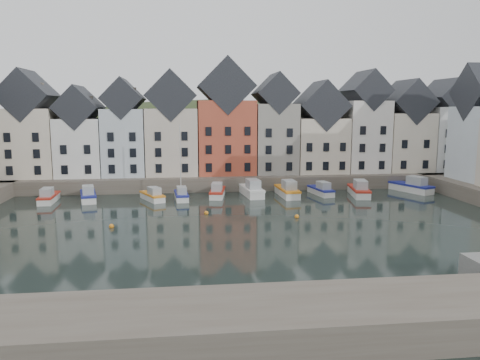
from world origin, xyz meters
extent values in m
plane|color=black|center=(0.00, 0.00, 0.00)|extent=(260.00, 260.00, 0.00)
cube|color=brown|center=(0.00, 30.00, 1.00)|extent=(90.00, 16.00, 2.00)
cube|color=brown|center=(-10.00, -22.00, 1.00)|extent=(50.00, 6.00, 2.00)
ellipsoid|color=#29371B|center=(0.00, 56.00, -18.00)|extent=(153.60, 70.40, 64.00)
sphere|color=black|center=(-13.94, 50.93, 8.70)|extent=(5.77, 5.77, 5.77)
sphere|color=black|center=(24.86, 60.75, 8.12)|extent=(5.27, 5.27, 5.27)
sphere|color=black|center=(31.82, 54.20, 7.88)|extent=(5.07, 5.07, 5.07)
sphere|color=black|center=(14.28, 55.19, 7.82)|extent=(5.01, 5.01, 5.01)
sphere|color=black|center=(-37.67, 56.61, 6.57)|extent=(3.94, 3.94, 3.94)
sphere|color=black|center=(28.33, 60.25, 8.05)|extent=(5.21, 5.21, 5.21)
sphere|color=black|center=(1.99, 58.64, 8.32)|extent=(5.45, 5.45, 5.45)
sphere|color=black|center=(37.80, 48.31, 7.21)|extent=(4.49, 4.49, 4.49)
cube|color=beige|center=(-29.17, 28.00, 7.04)|extent=(7.67, 8.00, 10.07)
cube|color=black|center=(-29.17, 28.00, 13.97)|extent=(7.67, 8.16, 7.67)
cube|color=white|center=(-21.90, 28.00, 6.30)|extent=(6.56, 8.00, 8.61)
cube|color=black|center=(-21.90, 28.00, 12.23)|extent=(6.56, 8.16, 6.56)
cube|color=silver|center=(-15.37, 28.00, 7.01)|extent=(6.20, 8.00, 10.02)
cube|color=black|center=(-15.37, 28.00, 13.55)|extent=(6.20, 8.16, 6.20)
cube|color=beige|center=(-8.27, 28.00, 7.04)|extent=(7.70, 8.00, 10.08)
cube|color=black|center=(-8.27, 28.00, 13.98)|extent=(7.70, 8.16, 7.70)
cube|color=#BD4E36|center=(0.07, 28.00, 7.64)|extent=(8.69, 8.00, 11.28)
cube|color=black|center=(0.07, 28.00, 15.43)|extent=(8.69, 8.16, 8.69)
cube|color=gray|center=(7.78, 28.00, 7.39)|extent=(6.43, 8.00, 10.78)
cube|color=black|center=(7.78, 28.00, 14.37)|extent=(6.43, 8.16, 6.43)
cube|color=beige|center=(15.08, 28.00, 6.28)|extent=(7.88, 8.00, 8.56)
cube|color=black|center=(15.08, 28.00, 12.51)|extent=(7.88, 8.16, 7.88)
cube|color=white|center=(22.42, 28.00, 7.64)|extent=(6.50, 8.00, 11.27)
cube|color=black|center=(22.42, 28.00, 14.88)|extent=(6.50, 8.16, 6.50)
cube|color=beige|center=(29.43, 28.00, 6.66)|extent=(7.23, 8.00, 9.32)
cube|color=black|center=(29.43, 28.00, 13.11)|extent=(7.23, 8.16, 7.23)
cube|color=white|center=(36.28, 28.00, 7.16)|extent=(6.18, 8.00, 10.32)
cube|color=black|center=(36.28, 28.00, 13.85)|extent=(6.18, 8.16, 6.18)
sphere|color=orange|center=(-4.00, 8.00, 0.15)|extent=(0.50, 0.50, 0.50)
sphere|color=orange|center=(6.00, 5.00, 0.15)|extent=(0.50, 0.50, 0.50)
sphere|color=orange|center=(-14.00, 3.00, 0.15)|extent=(0.50, 0.50, 0.50)
cube|color=silver|center=(-24.14, 17.52, 0.33)|extent=(1.92, 5.67, 1.03)
cube|color=#AE2618|center=(-24.14, 17.52, 0.89)|extent=(2.02, 5.79, 0.23)
cube|color=#969B9E|center=(-24.10, 16.68, 1.45)|extent=(1.40, 2.30, 1.12)
cube|color=silver|center=(-19.22, 17.92, 0.35)|extent=(3.08, 6.23, 1.10)
cube|color=navy|center=(-19.22, 17.92, 0.95)|extent=(3.21, 6.37, 0.25)
cube|color=#969B9E|center=(-19.02, 17.05, 1.54)|extent=(1.89, 2.64, 1.20)
cube|color=silver|center=(-10.77, 17.16, 0.31)|extent=(3.63, 5.45, 0.97)
cube|color=orange|center=(-10.77, 17.16, 0.83)|extent=(3.76, 5.58, 0.22)
cube|color=#969B9E|center=(-10.44, 16.44, 1.36)|extent=(2.00, 2.43, 1.05)
cube|color=silver|center=(-6.91, 17.22, 0.31)|extent=(1.97, 5.34, 0.96)
cube|color=navy|center=(-6.91, 17.22, 0.83)|extent=(2.07, 5.45, 0.22)
cube|color=#969B9E|center=(-6.85, 16.44, 1.35)|extent=(1.38, 2.18, 1.05)
cylinder|color=silver|center=(-6.95, 17.75, 5.23)|extent=(0.12, 0.12, 9.60)
cube|color=silver|center=(-1.94, 18.68, 0.34)|extent=(2.61, 5.98, 1.06)
cube|color=#AE2618|center=(-1.94, 18.68, 0.92)|extent=(2.72, 6.11, 0.24)
cube|color=#969B9E|center=(-2.07, 17.83, 1.49)|extent=(1.69, 2.49, 1.16)
cube|color=silver|center=(2.84, 18.98, 0.40)|extent=(2.79, 6.99, 1.25)
cube|color=silver|center=(2.84, 18.98, 1.08)|extent=(2.92, 7.14, 0.28)
cube|color=#969B9E|center=(2.96, 17.97, 1.76)|extent=(1.88, 2.88, 1.36)
cube|color=silver|center=(7.75, 17.91, 0.39)|extent=(2.30, 6.76, 1.22)
cube|color=orange|center=(7.75, 17.91, 1.06)|extent=(2.42, 6.90, 0.28)
cube|color=#969B9E|center=(7.79, 16.91, 1.72)|extent=(1.68, 2.74, 1.33)
cube|color=silver|center=(12.75, 18.50, 0.32)|extent=(2.55, 5.71, 1.01)
cube|color=navy|center=(12.75, 18.50, 0.87)|extent=(2.66, 5.83, 0.23)
cube|color=#969B9E|center=(12.89, 17.69, 1.42)|extent=(1.64, 2.39, 1.10)
cube|color=silver|center=(17.81, 17.03, 0.39)|extent=(3.09, 6.88, 1.22)
cube|color=#AE2618|center=(17.81, 17.03, 1.05)|extent=(3.22, 7.03, 0.28)
cube|color=#969B9E|center=(17.64, 16.05, 1.71)|extent=(1.98, 2.88, 1.33)
cube|color=silver|center=(26.55, 19.13, 0.39)|extent=(4.40, 6.96, 1.23)
cube|color=navy|center=(26.55, 19.13, 1.06)|extent=(4.55, 7.12, 0.28)
cube|color=#969B9E|center=(26.93, 18.20, 1.73)|extent=(2.46, 3.07, 1.34)
camera|label=1|loc=(-6.36, -45.05, 12.26)|focal=35.00mm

